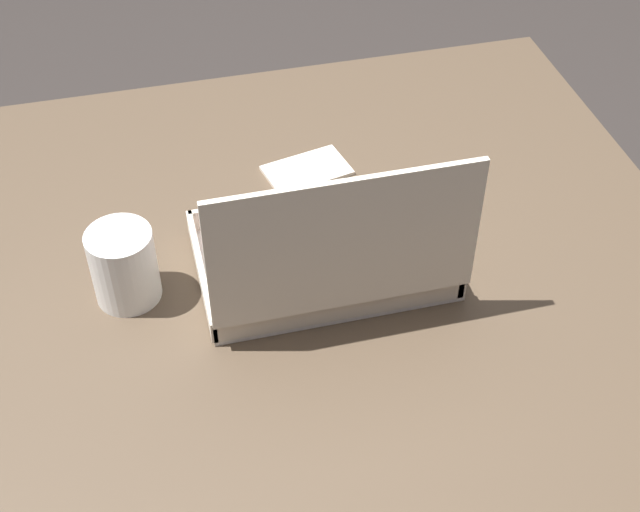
# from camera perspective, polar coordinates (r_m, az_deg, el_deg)

# --- Properties ---
(dining_table) EXTENTS (1.06, 0.99, 0.71)m
(dining_table) POSITION_cam_1_polar(r_m,az_deg,el_deg) (1.31, -0.02, -3.00)
(dining_table) COLOR #4C3D2D
(dining_table) RESTS_ON ground_plane
(donut_box) EXTENTS (0.34, 0.23, 0.24)m
(donut_box) POSITION_cam_1_polar(r_m,az_deg,el_deg) (1.18, 0.26, 0.05)
(donut_box) COLOR silver
(donut_box) RESTS_ON dining_table
(coffee_mug) EXTENTS (0.09, 0.09, 0.11)m
(coffee_mug) POSITION_cam_1_polar(r_m,az_deg,el_deg) (1.18, -12.46, -0.54)
(coffee_mug) COLOR white
(coffee_mug) RESTS_ON dining_table
(paper_napkin) EXTENTS (0.14, 0.10, 0.01)m
(paper_napkin) POSITION_cam_1_polar(r_m,az_deg,el_deg) (1.39, -0.84, 5.50)
(paper_napkin) COLOR silver
(paper_napkin) RESTS_ON dining_table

